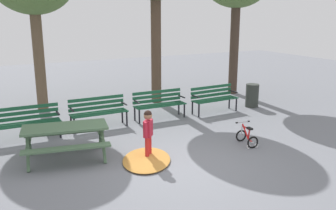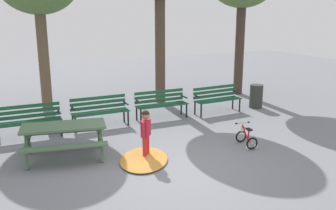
{
  "view_description": "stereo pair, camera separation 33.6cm",
  "coord_description": "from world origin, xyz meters",
  "views": [
    {
      "loc": [
        -3.52,
        -6.29,
        3.18
      ],
      "look_at": [
        0.73,
        1.85,
        0.85
      ],
      "focal_mm": 39.44,
      "sensor_mm": 36.0,
      "label": 1
    },
    {
      "loc": [
        -3.22,
        -6.44,
        3.18
      ],
      "look_at": [
        0.73,
        1.85,
        0.85
      ],
      "focal_mm": 39.44,
      "sensor_mm": 36.0,
      "label": 2
    }
  ],
  "objects": [
    {
      "name": "kids_bicycle",
      "position": [
        2.15,
        0.39,
        0.2
      ],
      "size": [
        0.42,
        0.59,
        0.54
      ],
      "color": "black",
      "rests_on": "ground"
    },
    {
      "name": "ground",
      "position": [
        0.0,
        0.0,
        0.0
      ],
      "size": [
        36.0,
        36.0,
        0.0
      ],
      "primitive_type": "plane",
      "color": "slate"
    },
    {
      "name": "park_bench_right",
      "position": [
        1.27,
        3.48,
        0.51
      ],
      "size": [
        1.61,
        0.48,
        0.85
      ],
      "color": "#195133",
      "rests_on": "ground"
    },
    {
      "name": "park_bench_far_left",
      "position": [
        -2.53,
        3.32,
        0.51
      ],
      "size": [
        1.61,
        0.48,
        0.85
      ],
      "color": "#195133",
      "rests_on": "ground"
    },
    {
      "name": "child_standing",
      "position": [
        -0.33,
        0.77,
        0.65
      ],
      "size": [
        0.3,
        0.33,
        1.1
      ],
      "color": "red",
      "rests_on": "ground"
    },
    {
      "name": "park_bench_far_right",
      "position": [
        3.16,
        3.32,
        0.51
      ],
      "size": [
        1.62,
        0.53,
        0.85
      ],
      "color": "#195133",
      "rests_on": "ground"
    },
    {
      "name": "trash_bin",
      "position": [
        4.73,
        3.28,
        0.39
      ],
      "size": [
        0.44,
        0.44,
        0.79
      ],
      "primitive_type": "cylinder",
      "color": "#2D332D",
      "rests_on": "ground"
    },
    {
      "name": "picnic_table",
      "position": [
        -1.97,
        1.53,
        0.59
      ],
      "size": [
        2.02,
        1.65,
        0.79
      ],
      "color": "#4C6B4C",
      "rests_on": "ground"
    },
    {
      "name": "park_bench_left",
      "position": [
        -0.64,
        3.47,
        0.51
      ],
      "size": [
        1.6,
        0.46,
        0.85
      ],
      "color": "#195133",
      "rests_on": "ground"
    },
    {
      "name": "leaf_pile",
      "position": [
        -0.45,
        0.6,
        0.04
      ],
      "size": [
        1.62,
        1.8,
        0.07
      ],
      "primitive_type": "ellipsoid",
      "rotation": [
        0.0,
        0.0,
        1.08
      ],
      "color": "#C68438",
      "rests_on": "ground"
    }
  ]
}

